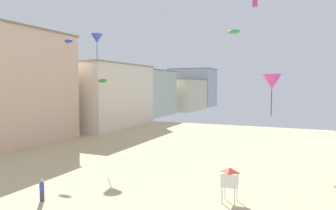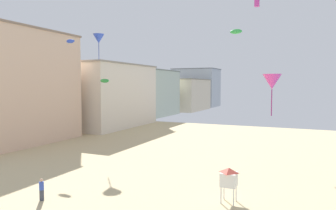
# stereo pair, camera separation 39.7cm
# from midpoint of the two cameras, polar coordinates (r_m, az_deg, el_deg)

# --- Properties ---
(boardwalk_hotel_near) EXTENTS (13.58, 18.29, 16.52)m
(boardwalk_hotel_near) POSITION_cam_midpoint_polar(r_m,az_deg,el_deg) (51.44, -28.53, 2.97)
(boardwalk_hotel_near) COLOR beige
(boardwalk_hotel_near) RESTS_ON ground
(boardwalk_hotel_mid) EXTENTS (18.33, 21.24, 12.80)m
(boardwalk_hotel_mid) POSITION_cam_midpoint_polar(r_m,az_deg,el_deg) (66.94, -13.82, 1.78)
(boardwalk_hotel_mid) COLOR silver
(boardwalk_hotel_mid) RESTS_ON ground
(boardwalk_hotel_far) EXTENTS (12.43, 20.40, 12.67)m
(boardwalk_hotel_far) POSITION_cam_midpoint_polar(r_m,az_deg,el_deg) (85.63, -4.82, 2.22)
(boardwalk_hotel_far) COLOR #B7C6B2
(boardwalk_hotel_far) RESTS_ON ground
(boardwalk_hotel_distant) EXTENTS (17.72, 20.64, 10.58)m
(boardwalk_hotel_distant) POSITION_cam_midpoint_polar(r_m,az_deg,el_deg) (106.66, 1.09, 1.96)
(boardwalk_hotel_distant) COLOR beige
(boardwalk_hotel_distant) RESTS_ON ground
(boardwalk_hotel_furthest) EXTENTS (16.94, 13.44, 15.01)m
(boardwalk_hotel_furthest) POSITION_cam_midpoint_polar(r_m,az_deg,el_deg) (124.90, 4.50, 3.21)
(boardwalk_hotel_furthest) COLOR #ADB7C1
(boardwalk_hotel_furthest) RESTS_ON ground
(kite_flyer) EXTENTS (0.34, 0.34, 1.64)m
(kite_flyer) POSITION_cam_midpoint_polar(r_m,az_deg,el_deg) (25.28, -22.66, -14.07)
(kite_flyer) COLOR #383D4C
(kite_flyer) RESTS_ON ground
(lifeguard_stand) EXTENTS (1.10, 1.10, 2.55)m
(lifeguard_stand) POSITION_cam_midpoint_polar(r_m,az_deg,el_deg) (23.40, 10.83, -12.93)
(lifeguard_stand) COLOR white
(lifeguard_stand) RESTS_ON ground
(kite_magenta_delta) EXTENTS (1.54, 1.54, 3.50)m
(kite_magenta_delta) POSITION_cam_midpoint_polar(r_m,az_deg,el_deg) (27.33, 18.19, 4.09)
(kite_magenta_delta) COLOR #DB3D9E
(kite_blue_parafoil) EXTENTS (1.29, 0.36, 0.50)m
(kite_blue_parafoil) POSITION_cam_midpoint_polar(r_m,az_deg,el_deg) (42.11, -18.11, 11.15)
(kite_blue_parafoil) COLOR blue
(kite_green_parafoil) EXTENTS (1.65, 0.46, 0.64)m
(kite_green_parafoil) POSITION_cam_midpoint_polar(r_m,az_deg,el_deg) (50.94, -12.20, 4.39)
(kite_green_parafoil) COLOR green
(kite_blue_delta_2) EXTENTS (1.50, 1.50, 3.40)m
(kite_blue_delta_2) POSITION_cam_midpoint_polar(r_m,az_deg,el_deg) (43.46, -13.23, 11.83)
(kite_blue_delta_2) COLOR blue
(kite_green_parafoil_2) EXTENTS (1.68, 0.47, 0.65)m
(kite_green_parafoil_2) POSITION_cam_midpoint_polar(r_m,az_deg,el_deg) (45.21, 11.84, 13.09)
(kite_green_parafoil_2) COLOR green
(kite_magenta_box) EXTENTS (0.62, 0.62, 0.98)m
(kite_magenta_box) POSITION_cam_midpoint_polar(r_m,az_deg,el_deg) (46.53, 15.49, 17.62)
(kite_magenta_box) COLOR #DB3D9E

